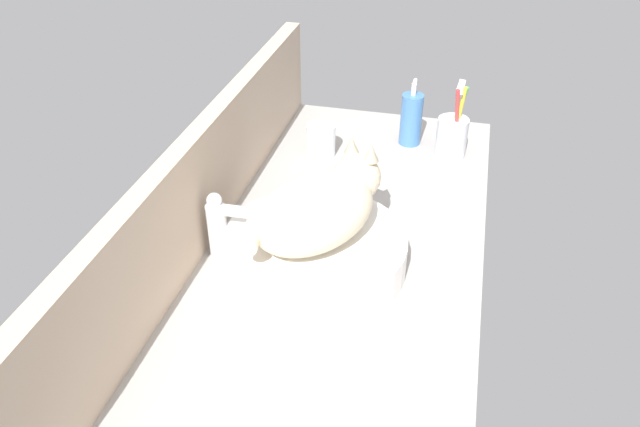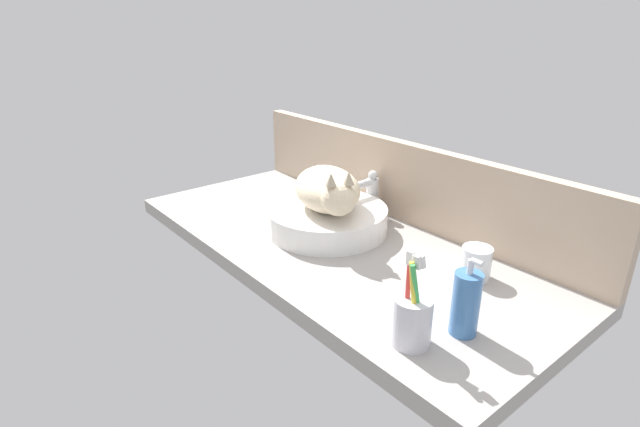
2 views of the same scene
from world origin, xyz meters
The scene contains 8 objects.
ground_plane centered at (0.00, 0.00, -2.00)cm, with size 123.57×54.73×4.00cm, color #9E9993.
backsplash_panel centered at (0.00, 25.56, 11.31)cm, with size 123.57×3.60×22.61cm, color tan.
sink_basin centered at (-6.09, 2.67, 3.40)cm, with size 33.11×33.11×6.79cm, color white.
cat centered at (-4.83, 2.12, 12.55)cm, with size 29.99×26.46×14.00cm.
faucet centered at (-6.78, 19.63, 7.30)cm, with size 3.60×11.84×13.60cm.
soap_dispenser centered at (46.37, -8.08, 6.47)cm, with size 5.23×5.23×15.96cm.
toothbrush_cup centered at (42.30, -18.26, 5.23)cm, with size 7.21×7.21×18.68cm.
water_glass centered at (35.47, 11.66, 3.24)cm, with size 6.82×6.82×7.55cm.
Camera 1 is at (-91.90, -19.57, 72.55)cm, focal length 35.00 mm.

